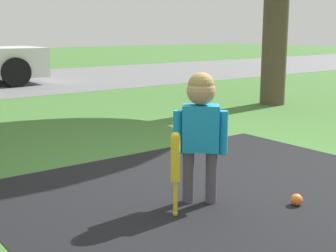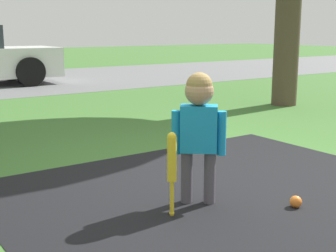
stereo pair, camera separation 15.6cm
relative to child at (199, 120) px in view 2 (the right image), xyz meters
The scene contains 4 objects.
ground_plane 0.97m from the child, 42.33° to the left, with size 60.00×60.00×0.00m, color #3D6B2D.
child is the anchor object (origin of this frame).
baseball_bat 0.41m from the child, 163.01° to the right, with size 0.07×0.07×0.61m.
sports_ball 0.94m from the child, 42.66° to the right, with size 0.09×0.09×0.09m.
Camera 2 is at (-2.66, -3.14, 1.30)m, focal length 50.00 mm.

